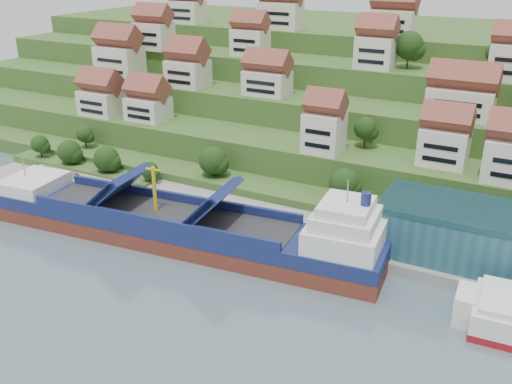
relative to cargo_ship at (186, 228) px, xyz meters
The scene contains 9 objects.
ground 13.57m from the cargo_ship, ahead, with size 300.00×300.00×0.00m, color slate.
quay 36.19m from the cargo_ship, 23.57° to the left, with size 180.00×14.00×2.20m, color gray.
pebble_beach 46.43m from the cargo_ship, 165.70° to the left, with size 45.00×20.00×1.00m, color gray.
hillside 104.07m from the cargo_ship, 82.75° to the left, with size 260.00×128.00×31.00m.
hillside_village 66.30m from the cargo_ship, 75.15° to the left, with size 158.62×62.10×29.20m.
hillside_trees 43.68m from the cargo_ship, 86.36° to the left, with size 139.17×62.83×31.98m.
flagpole 32.79m from the cargo_ship, 16.83° to the left, with size 1.28×0.16×8.00m.
beach_huts 48.01m from the cargo_ship, 167.74° to the left, with size 14.40×3.70×2.20m.
cargo_ship is the anchor object (origin of this frame).
Camera 1 is at (46.77, -82.44, 54.54)m, focal length 40.00 mm.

